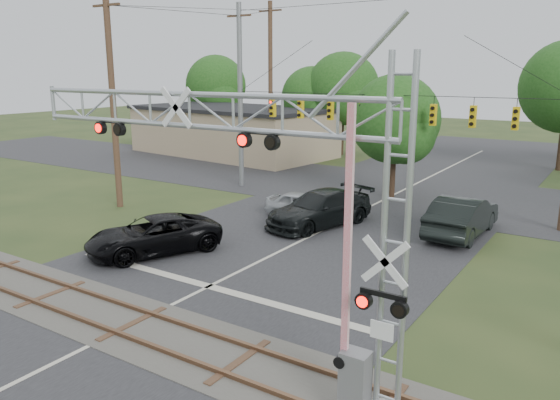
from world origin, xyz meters
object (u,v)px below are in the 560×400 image
Objects in this scene: car_dark at (320,209)px; crossing_gantry at (257,190)px; pickup_black at (153,235)px; commercial_building at (232,130)px; sedan_silver at (304,206)px; traffic_signal_span at (394,105)px.

crossing_gantry is at bearing -51.03° from car_dark.
pickup_black is 0.29× the size of commercial_building.
crossing_gantry is 0.59× the size of commercial_building.
car_dark is 1.47m from sedan_silver.
traffic_signal_span is at bearing 102.39° from crossing_gantry.
pickup_black is 27.69m from commercial_building.
crossing_gantry reaches higher than sedan_silver.
sedan_silver is at bearing 116.50° from crossing_gantry.
crossing_gantry is 0.58× the size of traffic_signal_span.
pickup_black is at bearing 161.52° from sedan_silver.
commercial_building is (-23.58, 29.11, -2.67)m from crossing_gantry.
crossing_gantry is 1.90× the size of car_dark.
sedan_silver is (-2.70, -4.85, -4.93)m from traffic_signal_span.
car_dark is at bearing -104.28° from traffic_signal_span.
traffic_signal_span is at bearing 92.98° from pickup_black.
pickup_black is 8.27m from car_dark.
crossing_gantry reaches higher than commercial_building.
car_dark is at bearing -35.47° from commercial_building.
car_dark is 24.40m from commercial_building.
sedan_silver is 0.21× the size of commercial_building.
car_dark is 0.31× the size of commercial_building.
traffic_signal_span is 3.28× the size of car_dark.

